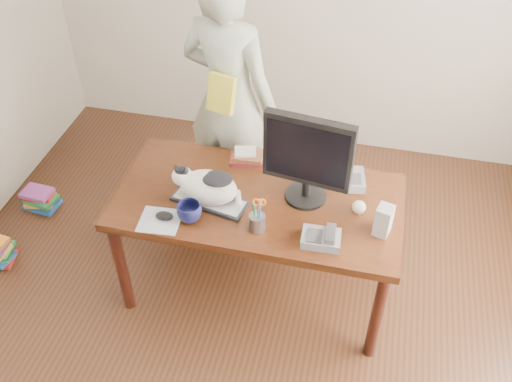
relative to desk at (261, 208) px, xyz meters
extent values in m
plane|color=black|center=(0.00, -0.68, -0.60)|extent=(4.50, 4.50, 0.00)
cube|color=black|center=(0.00, -0.08, 0.12)|extent=(1.60, 0.80, 0.05)
cylinder|color=black|center=(-0.74, -0.42, -0.25)|extent=(0.07, 0.07, 0.70)
cylinder|color=black|center=(0.74, -0.42, -0.25)|extent=(0.07, 0.07, 0.70)
cylinder|color=black|center=(-0.74, 0.26, -0.25)|extent=(0.07, 0.07, 0.70)
cylinder|color=black|center=(0.74, 0.26, -0.25)|extent=(0.07, 0.07, 0.70)
cube|color=black|center=(0.00, 0.28, -0.20)|extent=(1.45, 0.03, 0.50)
cube|color=black|center=(-0.25, -0.17, 0.16)|extent=(0.44, 0.24, 0.02)
cube|color=silver|center=(-0.25, -0.17, 0.17)|extent=(0.41, 0.21, 0.00)
ellipsoid|color=white|center=(-0.25, -0.17, 0.26)|extent=(0.35, 0.26, 0.20)
ellipsoid|color=white|center=(-0.40, -0.16, 0.30)|extent=(0.14, 0.13, 0.11)
ellipsoid|color=black|center=(-0.40, -0.16, 0.34)|extent=(0.09, 0.09, 0.04)
cone|color=black|center=(-0.43, -0.16, 0.36)|extent=(0.06, 0.06, 0.07)
cone|color=black|center=(-0.38, -0.17, 0.36)|extent=(0.06, 0.06, 0.07)
ellipsoid|color=black|center=(-0.20, -0.18, 0.34)|extent=(0.19, 0.17, 0.04)
cylinder|color=white|center=(-0.09, -0.16, 0.19)|extent=(0.07, 0.14, 0.04)
cylinder|color=black|center=(0.26, 0.00, 0.16)|extent=(0.26, 0.26, 0.02)
cylinder|color=black|center=(0.26, 0.00, 0.22)|extent=(0.05, 0.05, 0.11)
cube|color=black|center=(0.25, -0.03, 0.49)|extent=(0.48, 0.12, 0.40)
cube|color=black|center=(0.25, -0.05, 0.49)|extent=(0.43, 0.06, 0.34)
cylinder|color=gray|center=(0.05, -0.31, 0.20)|extent=(0.10, 0.10, 0.10)
cylinder|color=black|center=(0.03, -0.30, 0.28)|extent=(0.02, 0.04, 0.14)
cylinder|color=#0D44B6|center=(0.06, -0.32, 0.28)|extent=(0.02, 0.04, 0.14)
cylinder|color=#B11924|center=(0.04, -0.29, 0.28)|extent=(0.01, 0.04, 0.14)
cylinder|color=#1C8C36|center=(0.04, -0.32, 0.28)|extent=(0.02, 0.03, 0.14)
cylinder|color=#AAAAAE|center=(0.06, -0.31, 0.29)|extent=(0.02, 0.02, 0.11)
cylinder|color=#AAAAAE|center=(0.06, -0.31, 0.29)|extent=(0.01, 0.02, 0.11)
torus|color=#EE590C|center=(0.05, -0.31, 0.34)|extent=(0.05, 0.03, 0.04)
torus|color=#EE590C|center=(0.07, -0.31, 0.34)|extent=(0.05, 0.03, 0.04)
cube|color=#B8BDC5|center=(-0.47, -0.37, 0.15)|extent=(0.23, 0.21, 0.00)
ellipsoid|color=black|center=(-0.45, -0.35, 0.17)|extent=(0.10, 0.07, 0.04)
imported|color=black|center=(-0.32, -0.32, 0.20)|extent=(0.19, 0.19, 0.10)
cube|color=slate|center=(0.39, -0.33, 0.17)|extent=(0.20, 0.15, 0.05)
cube|color=#3B3B3D|center=(0.36, -0.34, 0.20)|extent=(0.08, 0.10, 0.01)
cube|color=#AAAAAE|center=(0.43, -0.32, 0.21)|extent=(0.06, 0.17, 0.06)
cube|color=#A1A1A4|center=(0.69, -0.19, 0.24)|extent=(0.10, 0.11, 0.18)
sphere|color=#EEE8CE|center=(0.56, -0.06, 0.19)|extent=(0.07, 0.07, 0.07)
cube|color=#521519|center=(-0.14, 0.24, 0.16)|extent=(0.22, 0.18, 0.03)
cube|color=#57321E|center=(-0.13, 0.23, 0.19)|extent=(0.19, 0.14, 0.03)
cube|color=silver|center=(-0.15, 0.23, 0.21)|extent=(0.15, 0.13, 0.02)
cube|color=slate|center=(0.49, 0.18, 0.17)|extent=(0.17, 0.21, 0.05)
cube|color=#3B3B3D|center=(0.50, 0.15, 0.20)|extent=(0.11, 0.11, 0.01)
imported|color=silver|center=(-0.35, 0.63, 0.30)|extent=(0.75, 0.59, 1.80)
cube|color=gold|center=(-0.35, 0.46, 0.45)|extent=(0.19, 0.14, 0.24)
cube|color=navy|center=(-1.72, 0.27, -0.59)|extent=(0.25, 0.19, 0.03)
cube|color=orange|center=(-1.73, 0.28, -0.55)|extent=(0.22, 0.19, 0.03)
cube|color=#217036|center=(-1.71, 0.27, -0.52)|extent=(0.24, 0.19, 0.03)
cube|color=#AF1919|center=(-1.72, 0.28, -0.49)|extent=(0.21, 0.16, 0.03)
cube|color=#803688|center=(-1.73, 0.27, -0.46)|extent=(0.22, 0.17, 0.03)
camera|label=1|loc=(0.52, -2.36, 2.30)|focal=40.00mm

